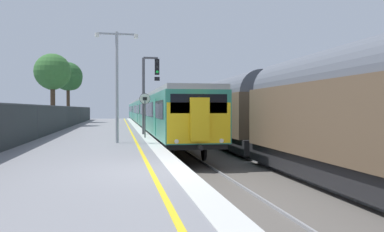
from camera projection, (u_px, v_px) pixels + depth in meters
The scene contains 8 objects.
ground at pixel (260, 190), 10.52m from camera, with size 17.40×110.00×1.21m.
commuter_train_at_platform at pixel (148, 112), 44.78m from camera, with size 2.83×59.32×3.81m.
freight_train_adjacent_track at pixel (232, 110), 25.22m from camera, with size 2.60×37.79×4.59m.
signal_gantry at pixel (148, 86), 24.11m from camera, with size 1.10×0.24×4.86m.
speed_limit_sign at pixel (145, 109), 21.30m from camera, with size 0.59×0.08×2.46m.
platform_lamp_mid at pixel (117, 77), 18.08m from camera, with size 2.00×0.20×5.22m.
background_tree_left at pixel (53, 74), 36.48m from camera, with size 3.41×3.44×6.83m.
background_tree_centre at pixel (69, 78), 45.47m from camera, with size 3.39×3.44×7.15m.
Camera 1 is at (-1.15, -9.95, 1.60)m, focal length 36.03 mm.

